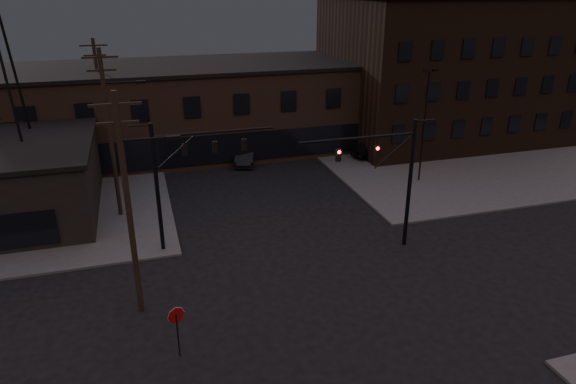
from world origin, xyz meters
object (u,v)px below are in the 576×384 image
(traffic_signal_near, at_px, (394,172))
(parked_car_lot_b, at_px, (398,136))
(stop_sign, at_px, (176,321))
(parked_car_lot_a, at_px, (374,148))
(car_crossing, at_px, (245,155))
(traffic_signal_far, at_px, (178,171))

(traffic_signal_near, xyz_separation_m, parked_car_lot_b, (11.24, 19.91, -4.14))
(stop_sign, height_order, parked_car_lot_a, stop_sign)
(traffic_signal_near, distance_m, parked_car_lot_b, 23.24)
(parked_car_lot_b, xyz_separation_m, car_crossing, (-16.26, -1.60, -0.01))
(traffic_signal_near, distance_m, traffic_signal_far, 12.57)
(parked_car_lot_a, bearing_deg, parked_car_lot_b, -63.49)
(parked_car_lot_a, bearing_deg, traffic_signal_near, 144.54)
(parked_car_lot_a, relative_size, car_crossing, 0.96)
(traffic_signal_near, bearing_deg, stop_sign, -154.10)
(parked_car_lot_b, bearing_deg, traffic_signal_near, 165.94)
(parked_car_lot_a, bearing_deg, traffic_signal_far, 111.28)
(traffic_signal_far, xyz_separation_m, car_crossing, (7.06, 14.81, -4.24))
(traffic_signal_near, xyz_separation_m, traffic_signal_far, (-12.07, 3.50, 0.08))
(traffic_signal_far, distance_m, parked_car_lot_a, 23.14)
(traffic_signal_near, height_order, car_crossing, traffic_signal_near)
(traffic_signal_near, height_order, parked_car_lot_b, traffic_signal_near)
(stop_sign, bearing_deg, parked_car_lot_a, 48.47)
(stop_sign, bearing_deg, car_crossing, 71.40)
(stop_sign, xyz_separation_m, car_crossing, (8.34, 24.79, -1.07))
(car_crossing, bearing_deg, traffic_signal_near, -58.72)
(stop_sign, relative_size, parked_car_lot_a, 0.55)
(traffic_signal_near, relative_size, parked_car_lot_b, 1.82)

